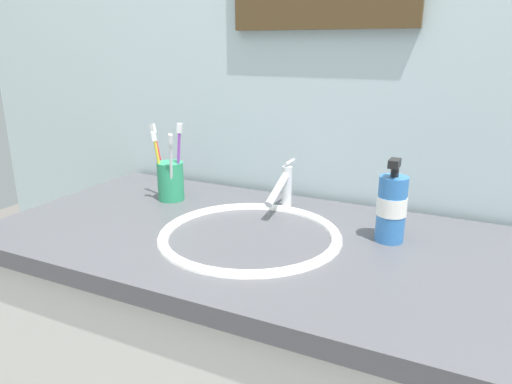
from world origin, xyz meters
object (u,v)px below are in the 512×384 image
object	(u,v)px
soap_dispenser	(392,207)
toothbrush_cup	(171,181)
toothbrush_purple	(179,157)
toothbrush_red	(159,155)
faucet	(284,187)
toothbrush_white	(171,164)
toothbrush_yellow	(158,161)

from	to	relation	value
soap_dispenser	toothbrush_cup	bearing A→B (deg)	177.24
toothbrush_purple	toothbrush_red	world-z (taller)	toothbrush_purple
faucet	toothbrush_red	size ratio (longest dim) A/B	0.81
toothbrush_white	toothbrush_yellow	bearing A→B (deg)	172.74
toothbrush_white	toothbrush_yellow	distance (m)	0.04
toothbrush_white	toothbrush_red	bearing A→B (deg)	148.58
toothbrush_white	soap_dispenser	world-z (taller)	toothbrush_white
faucet	toothbrush_red	world-z (taller)	toothbrush_red
toothbrush_red	soap_dispenser	distance (m)	0.61
faucet	toothbrush_red	xyz separation A→B (m)	(-0.34, -0.04, 0.05)
toothbrush_purple	toothbrush_white	world-z (taller)	toothbrush_purple
toothbrush_yellow	toothbrush_red	bearing A→B (deg)	124.80
toothbrush_white	soap_dispenser	distance (m)	0.54
toothbrush_cup	toothbrush_red	world-z (taller)	toothbrush_red
toothbrush_purple	toothbrush_yellow	xyz separation A→B (m)	(-0.05, -0.02, -0.01)
faucet	soap_dispenser	world-z (taller)	soap_dispenser
toothbrush_purple	toothbrush_red	size ratio (longest dim) A/B	1.05
faucet	toothbrush_yellow	size ratio (longest dim) A/B	0.86
faucet	toothbrush_purple	size ratio (longest dim) A/B	0.77
faucet	toothbrush_white	bearing A→B (deg)	-163.85
toothbrush_white	toothbrush_yellow	size ratio (longest dim) A/B	1.00
toothbrush_cup	toothbrush_white	size ratio (longest dim) A/B	0.56
toothbrush_purple	toothbrush_white	bearing A→B (deg)	-96.01
toothbrush_cup	soap_dispenser	bearing A→B (deg)	-2.76
faucet	toothbrush_white	world-z (taller)	toothbrush_white
toothbrush_red	faucet	bearing A→B (deg)	6.29
toothbrush_yellow	toothbrush_cup	bearing A→B (deg)	54.83
toothbrush_purple	toothbrush_red	xyz separation A→B (m)	(-0.07, 0.01, -0.01)
soap_dispenser	faucet	bearing A→B (deg)	164.12
soap_dispenser	toothbrush_purple	bearing A→B (deg)	177.13
toothbrush_purple	toothbrush_yellow	world-z (taller)	toothbrush_purple
toothbrush_yellow	toothbrush_red	xyz separation A→B (m)	(-0.02, 0.04, 0.01)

